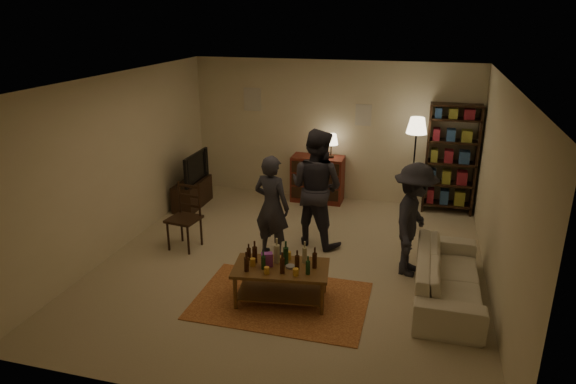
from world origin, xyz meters
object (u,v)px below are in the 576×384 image
at_px(bookshelf, 451,158).
at_px(person_by_sofa, 413,220).
at_px(person_left, 272,207).
at_px(person_right, 316,188).
at_px(coffee_table, 280,271).
at_px(tv_stand, 192,187).
at_px(dresser, 318,178).
at_px(floor_lamp, 416,133).
at_px(dining_chair, 186,214).
at_px(sofa, 448,277).

height_order(bookshelf, person_by_sofa, bookshelf).
relative_size(person_left, person_right, 0.84).
relative_size(coffee_table, tv_stand, 1.22).
height_order(dresser, floor_lamp, floor_lamp).
distance_m(dining_chair, person_by_sofa, 3.47).
relative_size(sofa, person_by_sofa, 1.28).
bearing_deg(sofa, dresser, 37.54).
distance_m(bookshelf, sofa, 3.26).
bearing_deg(floor_lamp, tv_stand, -171.18).
xyz_separation_m(dresser, person_by_sofa, (1.89, -2.54, 0.34)).
distance_m(coffee_table, sofa, 2.18).
height_order(coffee_table, tv_stand, tv_stand).
height_order(coffee_table, bookshelf, bookshelf).
bearing_deg(bookshelf, person_right, -136.21).
height_order(bookshelf, person_left, bookshelf).
distance_m(dining_chair, dresser, 3.01).
bearing_deg(coffee_table, sofa, 17.45).
distance_m(coffee_table, person_left, 1.40).
height_order(dining_chair, floor_lamp, floor_lamp).
relative_size(dining_chair, tv_stand, 1.00).
distance_m(coffee_table, person_right, 1.92).
relative_size(coffee_table, floor_lamp, 0.71).
bearing_deg(sofa, floor_lamp, 11.88).
bearing_deg(dresser, person_left, -94.04).
height_order(floor_lamp, person_right, person_right).
bearing_deg(dresser, dining_chair, -121.32).
height_order(coffee_table, sofa, coffee_table).
xyz_separation_m(coffee_table, dining_chair, (-1.88, 1.19, 0.13)).
distance_m(person_left, person_right, 0.82).
relative_size(bookshelf, person_right, 1.07).
height_order(sofa, person_left, person_left).
xyz_separation_m(dining_chair, tv_stand, (-0.69, 1.66, -0.17)).
relative_size(coffee_table, sofa, 0.62).
bearing_deg(person_left, sofa, -178.86).
distance_m(dresser, floor_lamp, 2.11).
bearing_deg(dining_chair, person_right, 26.68).
xyz_separation_m(dining_chair, person_by_sofa, (3.46, 0.03, 0.26)).
distance_m(tv_stand, dresser, 2.43).
bearing_deg(tv_stand, person_left, -37.56).
xyz_separation_m(coffee_table, tv_stand, (-2.57, 2.85, -0.04)).
relative_size(person_left, person_by_sofa, 0.97).
relative_size(coffee_table, person_left, 0.81).
distance_m(person_right, person_by_sofa, 1.65).
height_order(tv_stand, person_left, person_left).
xyz_separation_m(dresser, floor_lamp, (1.80, -0.29, 1.07)).
height_order(tv_stand, dresser, dresser).
height_order(tv_stand, sofa, tv_stand).
bearing_deg(coffee_table, dresser, 94.82).
xyz_separation_m(sofa, person_right, (-2.02, 1.20, 0.64)).
bearing_deg(bookshelf, tv_stand, -168.20).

